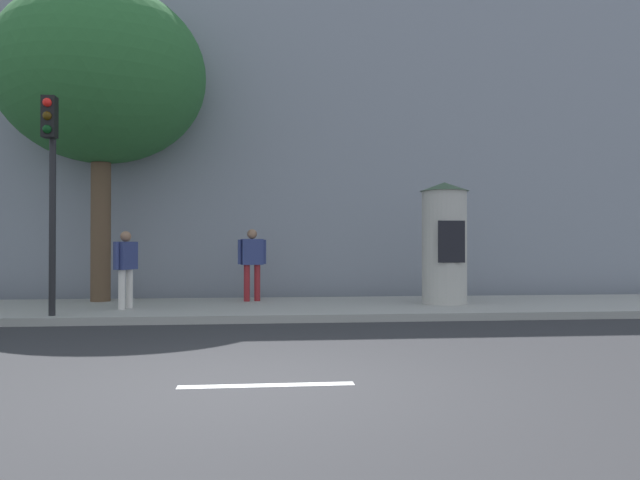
% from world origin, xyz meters
% --- Properties ---
extents(ground_plane, '(80.00, 80.00, 0.00)m').
position_xyz_m(ground_plane, '(0.00, 0.00, 0.00)').
color(ground_plane, '#2B2B2D').
extents(sidewalk_curb, '(36.00, 4.00, 0.15)m').
position_xyz_m(sidewalk_curb, '(0.00, 7.00, 0.07)').
color(sidewalk_curb, '#9E9B93').
rests_on(sidewalk_curb, ground_plane).
extents(lane_markings, '(25.80, 0.16, 0.01)m').
position_xyz_m(lane_markings, '(0.00, 0.00, 0.00)').
color(lane_markings, silver).
rests_on(lane_markings, ground_plane).
extents(building_backdrop, '(36.00, 5.00, 9.66)m').
position_xyz_m(building_backdrop, '(0.00, 12.00, 4.83)').
color(building_backdrop, gray).
rests_on(building_backdrop, ground_plane).
extents(traffic_light, '(0.24, 0.45, 3.98)m').
position_xyz_m(traffic_light, '(-3.83, 5.24, 2.85)').
color(traffic_light, black).
rests_on(traffic_light, sidewalk_curb).
extents(poster_column, '(1.08, 1.08, 2.70)m').
position_xyz_m(poster_column, '(4.04, 6.92, 1.52)').
color(poster_column, '#B2ADA3').
rests_on(poster_column, sidewalk_curb).
extents(street_tree, '(4.80, 4.80, 7.29)m').
position_xyz_m(street_tree, '(-3.71, 8.30, 5.37)').
color(street_tree, brown).
rests_on(street_tree, sidewalk_curb).
extents(pedestrian_with_backpack, '(0.66, 0.36, 1.67)m').
position_xyz_m(pedestrian_with_backpack, '(-0.22, 7.97, 1.14)').
color(pedestrian_with_backpack, maroon).
rests_on(pedestrian_with_backpack, sidewalk_curb).
extents(pedestrian_with_bag, '(0.42, 0.62, 1.58)m').
position_xyz_m(pedestrian_with_bag, '(-2.76, 6.50, 1.08)').
color(pedestrian_with_bag, silver).
rests_on(pedestrian_with_bag, sidewalk_curb).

